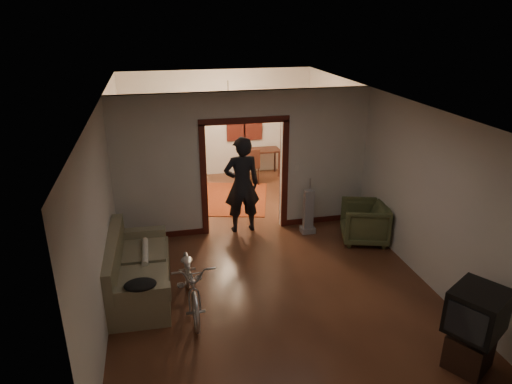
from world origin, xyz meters
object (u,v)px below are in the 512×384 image
object	(u,v)px
bicycle	(191,280)
desk	(261,163)
armchair	(364,222)
sofa	(139,265)
person	(242,185)
locker	(171,150)

from	to	relation	value
bicycle	desk	xyz separation A→B (m)	(2.39, 5.59, -0.10)
armchair	sofa	bearing A→B (deg)	-61.76
sofa	armchair	size ratio (longest dim) A/B	2.36
armchair	person	distance (m)	2.48
sofa	locker	size ratio (longest dim) A/B	1.15
sofa	bicycle	world-z (taller)	sofa
bicycle	locker	distance (m)	5.60
armchair	desk	xyz separation A→B (m)	(-1.04, 4.17, -0.03)
locker	sofa	bearing A→B (deg)	-83.08
armchair	desk	bearing A→B (deg)	-148.92
armchair	locker	size ratio (longest dim) A/B	0.49
bicycle	person	size ratio (longest dim) A/B	0.88
desk	armchair	bearing A→B (deg)	-64.87
bicycle	armchair	xyz separation A→B (m)	(3.43, 1.41, -0.07)
locker	armchair	bearing A→B (deg)	-34.94
person	armchair	bearing A→B (deg)	154.07
bicycle	armchair	distance (m)	3.71
locker	person	bearing A→B (deg)	-53.22
bicycle	desk	world-z (taller)	bicycle
armchair	desk	distance (m)	4.30
sofa	armchair	distance (m)	4.28
sofa	person	distance (m)	2.74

